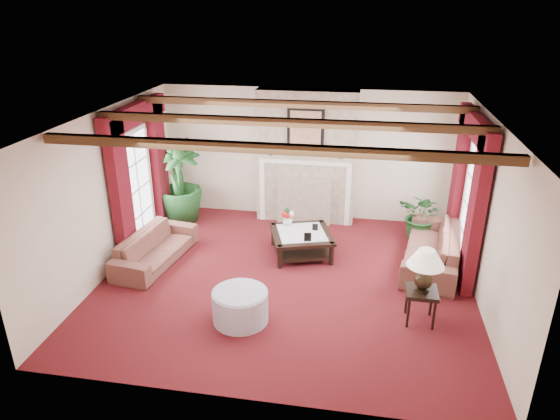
% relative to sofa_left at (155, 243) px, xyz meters
% --- Properties ---
extents(floor, '(6.00, 6.00, 0.00)m').
position_rel_sofa_left_xyz_m(floor, '(2.37, -0.23, -0.37)').
color(floor, '#450C0D').
rests_on(floor, ground).
extents(ceiling, '(6.00, 6.00, 0.00)m').
position_rel_sofa_left_xyz_m(ceiling, '(2.37, -0.23, 2.33)').
color(ceiling, white).
rests_on(ceiling, floor).
extents(back_wall, '(6.00, 0.02, 2.70)m').
position_rel_sofa_left_xyz_m(back_wall, '(2.37, 2.52, 0.98)').
color(back_wall, beige).
rests_on(back_wall, ground).
extents(left_wall, '(0.02, 5.50, 2.70)m').
position_rel_sofa_left_xyz_m(left_wall, '(-0.63, -0.23, 0.98)').
color(left_wall, beige).
rests_on(left_wall, ground).
extents(right_wall, '(0.02, 5.50, 2.70)m').
position_rel_sofa_left_xyz_m(right_wall, '(5.37, -0.23, 0.98)').
color(right_wall, beige).
rests_on(right_wall, ground).
extents(ceiling_beams, '(6.00, 3.00, 0.12)m').
position_rel_sofa_left_xyz_m(ceiling_beams, '(2.37, -0.23, 2.27)').
color(ceiling_beams, '#3D2613').
rests_on(ceiling_beams, ceiling).
extents(fireplace, '(2.00, 0.52, 2.70)m').
position_rel_sofa_left_xyz_m(fireplace, '(2.37, 2.32, 2.33)').
color(fireplace, tan).
rests_on(fireplace, ground).
extents(french_door_left, '(0.10, 1.10, 2.16)m').
position_rel_sofa_left_xyz_m(french_door_left, '(-0.60, 0.77, 1.76)').
color(french_door_left, white).
rests_on(french_door_left, ground).
extents(french_door_right, '(0.10, 1.10, 2.16)m').
position_rel_sofa_left_xyz_m(french_door_right, '(5.34, 0.77, 1.76)').
color(french_door_right, white).
rests_on(french_door_right, ground).
extents(curtains_left, '(0.20, 2.40, 2.55)m').
position_rel_sofa_left_xyz_m(curtains_left, '(-0.49, 0.77, 2.18)').
color(curtains_left, '#440913').
rests_on(curtains_left, ground).
extents(curtains_right, '(0.20, 2.40, 2.55)m').
position_rel_sofa_left_xyz_m(curtains_right, '(5.23, 0.77, 2.18)').
color(curtains_right, '#440913').
rests_on(curtains_right, ground).
extents(sofa_left, '(2.03, 1.06, 0.73)m').
position_rel_sofa_left_xyz_m(sofa_left, '(0.00, 0.00, 0.00)').
color(sofa_left, '#3D101E').
rests_on(sofa_left, ground).
extents(sofa_right, '(2.43, 1.37, 0.87)m').
position_rel_sofa_left_xyz_m(sofa_right, '(4.79, 0.74, 0.07)').
color(sofa_right, '#3D101E').
rests_on(sofa_right, ground).
extents(potted_palm, '(1.64, 2.09, 0.95)m').
position_rel_sofa_left_xyz_m(potted_palm, '(-0.19, 1.79, 0.11)').
color(potted_palm, black).
rests_on(potted_palm, ground).
extents(small_plant, '(1.67, 1.68, 0.74)m').
position_rel_sofa_left_xyz_m(small_plant, '(4.69, 1.75, 0.00)').
color(small_plant, black).
rests_on(small_plant, ground).
extents(coffee_table, '(1.31, 1.31, 0.43)m').
position_rel_sofa_left_xyz_m(coffee_table, '(2.50, 0.71, -0.15)').
color(coffee_table, black).
rests_on(coffee_table, ground).
extents(side_table, '(0.51, 0.51, 0.52)m').
position_rel_sofa_left_xyz_m(side_table, '(4.44, -1.05, -0.11)').
color(side_table, black).
rests_on(side_table, ground).
extents(ottoman, '(0.80, 0.80, 0.47)m').
position_rel_sofa_left_xyz_m(ottoman, '(1.90, -1.47, -0.13)').
color(ottoman, '#9494A7').
rests_on(ottoman, ground).
extents(table_lamp, '(0.52, 0.52, 0.66)m').
position_rel_sofa_left_xyz_m(table_lamp, '(4.44, -1.05, 0.48)').
color(table_lamp, black).
rests_on(table_lamp, side_table).
extents(flower_vase, '(0.20, 0.21, 0.18)m').
position_rel_sofa_left_xyz_m(flower_vase, '(2.19, 1.01, 0.15)').
color(flower_vase, silver).
rests_on(flower_vase, coffee_table).
extents(book, '(0.25, 0.24, 0.31)m').
position_rel_sofa_left_xyz_m(book, '(2.73, 0.51, 0.21)').
color(book, black).
rests_on(book, coffee_table).
extents(photo_frame_a, '(0.13, 0.05, 0.17)m').
position_rel_sofa_left_xyz_m(photo_frame_a, '(2.64, 0.38, 0.14)').
color(photo_frame_a, black).
rests_on(photo_frame_a, coffee_table).
extents(photo_frame_b, '(0.10, 0.02, 0.14)m').
position_rel_sofa_left_xyz_m(photo_frame_b, '(2.73, 0.84, 0.13)').
color(photo_frame_b, black).
rests_on(photo_frame_b, coffee_table).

